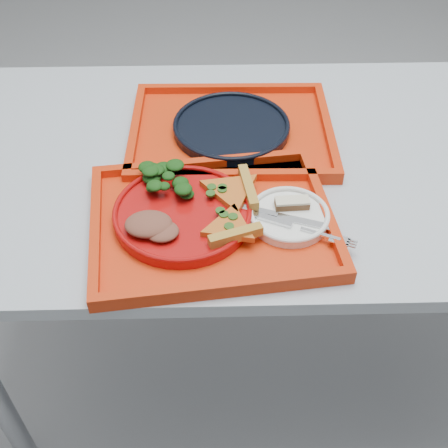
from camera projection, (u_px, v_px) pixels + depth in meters
The scene contains 14 objects.
ground at pixel (285, 348), 1.75m from camera, with size 10.00×10.00×0.00m, color gray.
table at pixel (308, 182), 1.27m from camera, with size 1.60×0.80×0.75m.
tray_main at pixel (212, 224), 1.06m from camera, with size 0.45×0.35×0.01m, color red.
tray_far at pixel (231, 133), 1.27m from camera, with size 0.45×0.35×0.01m, color red.
dinner_plate at pixel (183, 215), 1.06m from camera, with size 0.26×0.26×0.02m, color #A30B0A.
side_plate at pixel (289, 217), 1.05m from camera, with size 0.15×0.15×0.01m, color white.
navy_plate at pixel (231, 128), 1.26m from camera, with size 0.26×0.26×0.02m, color black.
pizza_slice_a at pixel (230, 225), 1.01m from camera, with size 0.11×0.10×0.02m, color orange, non-canonical shape.
pizza_slice_b at pixel (231, 189), 1.08m from camera, with size 0.13×0.12×0.02m, color orange, non-canonical shape.
salad_heap at pixel (167, 177), 1.08m from camera, with size 0.10×0.08×0.05m, color black.
meat_portion at pixel (149, 224), 1.01m from camera, with size 0.09×0.07×0.03m, color brown.
dessert_bar at pixel (292, 203), 1.06m from camera, with size 0.07×0.03×0.02m.
knife at pixel (285, 217), 1.04m from camera, with size 0.18×0.02×0.01m, color silver.
fork at pixel (300, 228), 1.02m from camera, with size 0.18×0.02×0.01m, color silver.
Camera 1 is at (-0.21, -0.96, 1.50)m, focal length 45.00 mm.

